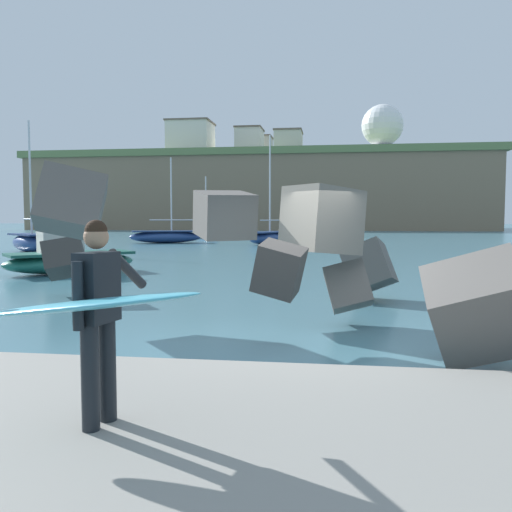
{
  "coord_description": "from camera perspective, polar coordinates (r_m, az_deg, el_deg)",
  "views": [
    {
      "loc": [
        0.52,
        -8.32,
        2.02
      ],
      "look_at": [
        -0.73,
        0.5,
        1.4
      ],
      "focal_mm": 37.65,
      "sensor_mm": 36.0,
      "label": 1
    }
  ],
  "objects": [
    {
      "name": "station_building_annex",
      "position": [
        99.87,
        3.47,
        12.01
      ],
      "size": [
        5.05,
        6.41,
        4.03
      ],
      "color": "beige",
      "rests_on": "headland_bluff"
    },
    {
      "name": "ground_plane",
      "position": [
        8.58,
        4.41,
        -9.65
      ],
      "size": [
        400.0,
        400.0,
        0.0
      ],
      "primitive_type": "plane",
      "color": "#42707F"
    },
    {
      "name": "boat_mid_left",
      "position": [
        44.93,
        -9.52,
        2.09
      ],
      "size": [
        6.26,
        4.02,
        7.04
      ],
      "color": "navy",
      "rests_on": "ground"
    },
    {
      "name": "boat_mid_right",
      "position": [
        53.52,
        -5.21,
        2.37
      ],
      "size": [
        4.03,
        5.29,
        6.21
      ],
      "color": "navy",
      "rests_on": "ground"
    },
    {
      "name": "station_building_central",
      "position": [
        117.19,
        0.44,
        11.23
      ],
      "size": [
        5.16,
        5.87,
        5.66
      ],
      "color": "#B2ADA3",
      "rests_on": "headland_bluff"
    },
    {
      "name": "radar_dome",
      "position": [
        115.95,
        13.27,
        12.94
      ],
      "size": [
        8.48,
        8.48,
        11.41
      ],
      "color": "silver",
      "rests_on": "headland_bluff"
    },
    {
      "name": "walkway_path",
      "position": [
        4.75,
        1.19,
        -19.62
      ],
      "size": [
        48.0,
        4.4,
        0.24
      ],
      "primitive_type": "cube",
      "color": "gray",
      "rests_on": "ground"
    },
    {
      "name": "headland_bluff",
      "position": [
        107.72,
        0.72,
        6.64
      ],
      "size": [
        82.79,
        36.23,
        13.92
      ],
      "color": "#847056",
      "rests_on": "ground"
    },
    {
      "name": "station_building_west",
      "position": [
        105.85,
        -6.95,
        12.24
      ],
      "size": [
        8.34,
        7.8,
        6.61
      ],
      "color": "silver",
      "rests_on": "headland_bluff"
    },
    {
      "name": "surfer_with_board",
      "position": [
        4.68,
        -16.94,
        -5.35
      ],
      "size": [
        2.12,
        1.36,
        1.78
      ],
      "color": "black",
      "rests_on": "walkway_path"
    },
    {
      "name": "breakwater_jetty",
      "position": [
        9.65,
        8.03,
        -0.87
      ],
      "size": [
        32.9,
        8.35,
        3.12
      ],
      "color": "slate",
      "rests_on": "ground"
    },
    {
      "name": "boat_near_right",
      "position": [
        35.12,
        -22.87,
        1.42
      ],
      "size": [
        4.29,
        3.98,
        7.81
      ],
      "color": "navy",
      "rests_on": "ground"
    },
    {
      "name": "boat_near_left",
      "position": [
        41.78,
        1.23,
        2.04
      ],
      "size": [
        3.48,
        4.79,
        8.49
      ],
      "color": "navy",
      "rests_on": "ground"
    },
    {
      "name": "station_building_east",
      "position": [
        108.5,
        -0.69,
        11.89
      ],
      "size": [
        5.26,
        6.97,
        5.94
      ],
      "color": "silver",
      "rests_on": "headland_bluff"
    },
    {
      "name": "boat_mid_centre",
      "position": [
        20.89,
        -19.29,
        -0.1
      ],
      "size": [
        4.75,
        4.58,
        1.99
      ],
      "color": "#1E6656",
      "rests_on": "ground"
    }
  ]
}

